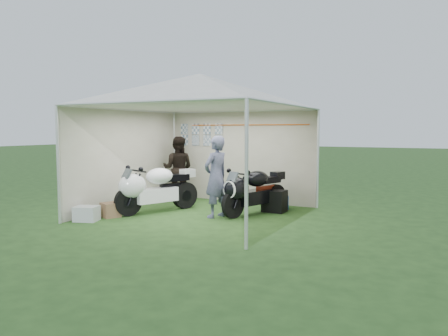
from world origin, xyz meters
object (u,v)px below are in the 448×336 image
(person_blue_jacket, at_px, (216,177))
(crate_0, at_px, (87,214))
(person_dark_jacket, at_px, (178,169))
(canopy_tent, at_px, (200,94))
(paddock_stand, at_px, (278,202))
(equipment_box, at_px, (275,201))
(motorcycle_white, at_px, (153,187))
(motorcycle_black, at_px, (252,190))
(crate_1, at_px, (111,210))

(person_blue_jacket, xyz_separation_m, crate_0, (-2.13, -1.53, -0.70))
(person_dark_jacket, height_order, crate_0, person_dark_jacket)
(canopy_tent, relative_size, paddock_stand, 13.38)
(person_dark_jacket, height_order, equipment_box, person_dark_jacket)
(motorcycle_white, distance_m, person_blue_jacket, 1.51)
(motorcycle_white, relative_size, person_blue_jacket, 1.14)
(person_dark_jacket, xyz_separation_m, crate_0, (-0.20, -3.02, -0.68))
(paddock_stand, xyz_separation_m, person_dark_jacket, (-2.75, 0.02, 0.67))
(motorcycle_white, distance_m, motorcycle_black, 2.17)
(canopy_tent, bearing_deg, equipment_box, 38.94)
(paddock_stand, distance_m, crate_1, 3.74)
(paddock_stand, bearing_deg, person_blue_jacket, -119.10)
(person_blue_jacket, relative_size, crate_1, 4.99)
(person_dark_jacket, xyz_separation_m, crate_1, (-0.04, -2.50, -0.68))
(crate_1, bearing_deg, equipment_box, 36.95)
(crate_0, bearing_deg, canopy_tent, 43.59)
(canopy_tent, bearing_deg, person_blue_jacket, -11.95)
(paddock_stand, height_order, crate_0, paddock_stand)
(paddock_stand, distance_m, equipment_box, 0.35)
(crate_1, bearing_deg, person_blue_jacket, 26.98)
(motorcycle_black, relative_size, person_dark_jacket, 1.15)
(equipment_box, bearing_deg, crate_0, -138.33)
(motorcycle_black, distance_m, person_blue_jacket, 0.88)
(motorcycle_white, xyz_separation_m, person_dark_jacket, (-0.47, 1.69, 0.26))
(canopy_tent, bearing_deg, person_dark_jacket, 137.14)
(motorcycle_white, height_order, person_blue_jacket, person_blue_jacket)
(person_blue_jacket, height_order, crate_1, person_blue_jacket)
(crate_0, bearing_deg, paddock_stand, 45.56)
(motorcycle_white, bearing_deg, motorcycle_black, 45.26)
(equipment_box, bearing_deg, crate_1, -143.05)
(paddock_stand, height_order, equipment_box, equipment_box)
(person_dark_jacket, bearing_deg, equipment_box, 153.75)
(canopy_tent, distance_m, motorcycle_white, 2.28)
(motorcycle_white, bearing_deg, crate_1, -99.05)
(person_dark_jacket, bearing_deg, motorcycle_white, 86.43)
(crate_0, xyz_separation_m, crate_1, (0.15, 0.53, 0.00))
(crate_0, relative_size, crate_1, 1.32)
(person_dark_jacket, xyz_separation_m, equipment_box, (2.80, -0.36, -0.58))
(paddock_stand, xyz_separation_m, person_blue_jacket, (-0.82, -1.47, 0.69))
(equipment_box, bearing_deg, canopy_tent, -141.06)
(canopy_tent, relative_size, motorcycle_white, 2.91)
(canopy_tent, distance_m, equipment_box, 2.86)
(motorcycle_white, xyz_separation_m, person_blue_jacket, (1.47, 0.20, 0.28))
(motorcycle_black, bearing_deg, equipment_box, 75.56)
(canopy_tent, xyz_separation_m, equipment_box, (1.29, 1.04, -2.33))
(canopy_tent, relative_size, motorcycle_black, 2.96)
(motorcycle_white, xyz_separation_m, crate_1, (-0.51, -0.81, -0.41))
(canopy_tent, xyz_separation_m, crate_0, (-1.70, -1.62, -2.43))
(person_dark_jacket, bearing_deg, person_blue_jacket, 123.35)
(motorcycle_black, xyz_separation_m, crate_0, (-2.67, -2.15, -0.39))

